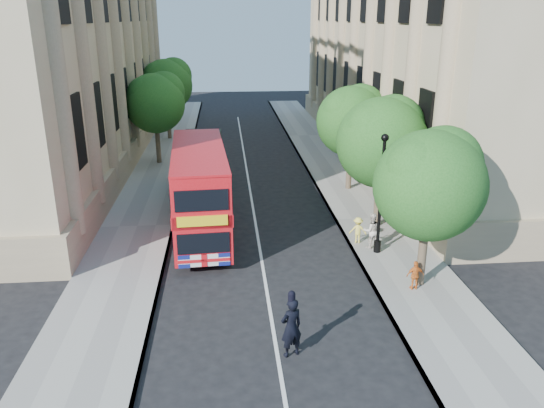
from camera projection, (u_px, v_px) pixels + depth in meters
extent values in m
plane|color=black|center=(275.00, 339.00, 16.84)|extent=(120.00, 120.00, 0.00)
cube|color=gray|center=(369.00, 219.00, 26.70)|extent=(3.50, 80.00, 0.12)
cube|color=gray|center=(138.00, 227.00, 25.72)|extent=(3.50, 80.00, 0.12)
cube|color=tan|center=(436.00, 27.00, 37.56)|extent=(12.00, 38.00, 18.00)
cube|color=tan|center=(34.00, 28.00, 35.22)|extent=(12.00, 38.00, 18.00)
cylinder|color=#473828|center=(422.00, 252.00, 19.67)|extent=(0.32, 0.32, 2.86)
sphere|color=#1F541C|center=(429.00, 185.00, 18.81)|extent=(4.00, 4.00, 4.00)
sphere|color=#1F541C|center=(443.00, 164.00, 19.02)|extent=(2.80, 2.80, 2.80)
sphere|color=#1F541C|center=(420.00, 174.00, 18.31)|extent=(2.60, 2.60, 2.60)
cylinder|color=#473828|center=(378.00, 199.00, 25.29)|extent=(0.32, 0.32, 2.99)
sphere|color=#1F541C|center=(382.00, 143.00, 24.38)|extent=(4.20, 4.20, 4.20)
sphere|color=#1F541C|center=(393.00, 126.00, 24.58)|extent=(2.94, 2.94, 2.94)
sphere|color=#1F541C|center=(374.00, 133.00, 23.88)|extent=(2.73, 2.73, 2.73)
cylinder|color=#473828|center=(349.00, 166.00, 30.94)|extent=(0.32, 0.32, 2.90)
sphere|color=#1F541C|center=(351.00, 121.00, 30.06)|extent=(4.00, 4.00, 4.00)
sphere|color=#1F541C|center=(361.00, 109.00, 30.27)|extent=(2.80, 2.80, 2.80)
sphere|color=#1F541C|center=(344.00, 113.00, 29.56)|extent=(2.60, 2.60, 2.60)
cylinder|color=#473828|center=(158.00, 143.00, 36.49)|extent=(0.32, 0.32, 2.99)
sphere|color=#1F541C|center=(155.00, 103.00, 35.59)|extent=(4.00, 4.00, 4.00)
sphere|color=#1F541C|center=(164.00, 92.00, 35.79)|extent=(2.80, 2.80, 2.80)
sphere|color=#1F541C|center=(146.00, 96.00, 35.09)|extent=(2.60, 2.60, 2.60)
cylinder|color=#473828|center=(169.00, 121.00, 43.98)|extent=(0.32, 0.32, 3.17)
sphere|color=#1F541C|center=(166.00, 85.00, 43.02)|extent=(4.20, 4.20, 4.20)
sphere|color=#1F541C|center=(174.00, 76.00, 43.21)|extent=(2.94, 2.94, 2.94)
sphere|color=#1F541C|center=(159.00, 79.00, 42.51)|extent=(2.73, 2.73, 2.73)
cylinder|color=black|center=(377.00, 246.00, 22.77)|extent=(0.30, 0.30, 0.50)
cylinder|color=black|center=(381.00, 197.00, 22.03)|extent=(0.14, 0.14, 5.00)
sphere|color=black|center=(385.00, 138.00, 21.20)|extent=(0.32, 0.32, 0.32)
cube|color=red|center=(200.00, 189.00, 24.28)|extent=(2.82, 8.87, 3.64)
cube|color=black|center=(201.00, 206.00, 24.55)|extent=(2.85, 8.32, 0.83)
cube|color=black|center=(199.00, 169.00, 23.97)|extent=(2.85, 8.32, 0.83)
cube|color=yellow|center=(202.00, 221.00, 20.17)|extent=(1.93, 0.20, 0.41)
cylinder|color=black|center=(178.00, 254.00, 21.85)|extent=(0.31, 0.93, 0.92)
cylinder|color=black|center=(229.00, 251.00, 22.14)|extent=(0.31, 0.93, 0.92)
cylinder|color=black|center=(180.00, 206.00, 27.43)|extent=(0.31, 0.93, 0.92)
cylinder|color=black|center=(220.00, 204.00, 27.72)|extent=(0.31, 0.93, 0.92)
cube|color=black|center=(198.00, 172.00, 29.67)|extent=(2.31, 2.11, 2.32)
cube|color=black|center=(196.00, 172.00, 28.70)|extent=(1.99, 0.21, 0.77)
cube|color=black|center=(202.00, 157.00, 31.89)|extent=(2.40, 3.65, 2.76)
cube|color=black|center=(202.00, 182.00, 31.71)|extent=(2.27, 5.41, 0.28)
cylinder|color=black|center=(181.00, 191.00, 29.88)|extent=(0.29, 0.90, 0.88)
cylinder|color=black|center=(217.00, 190.00, 29.95)|extent=(0.29, 0.90, 0.88)
cylinder|color=black|center=(189.00, 173.00, 33.32)|extent=(0.29, 0.90, 0.88)
cylinder|color=black|center=(220.00, 172.00, 33.39)|extent=(0.29, 0.90, 0.88)
imported|color=black|center=(291.00, 327.00, 15.74)|extent=(0.83, 0.70, 1.92)
imported|color=silver|center=(371.00, 231.00, 23.03)|extent=(0.83, 0.68, 1.59)
imported|color=orange|center=(415.00, 275.00, 19.53)|extent=(0.68, 0.31, 1.13)
imported|color=#FAE855|center=(358.00, 230.00, 23.61)|extent=(0.84, 0.58, 1.19)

